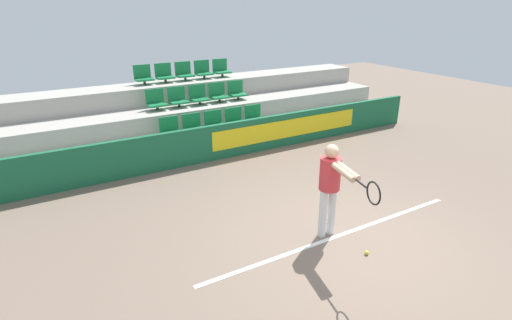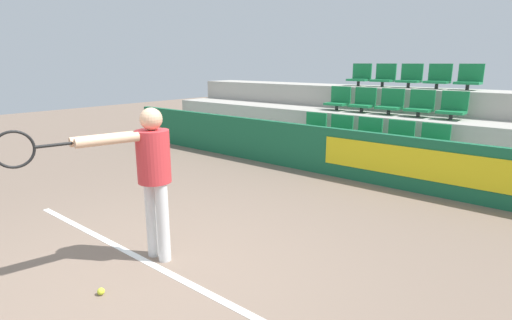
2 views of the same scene
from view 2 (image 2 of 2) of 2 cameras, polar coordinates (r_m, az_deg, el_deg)
ground_plane at (r=4.26m, az=-16.41°, el=-15.58°), size 30.00×30.00×0.00m
court_baseline at (r=4.36m, az=-13.97°, el=-14.60°), size 5.20×0.08×0.01m
barrier_wall at (r=7.31m, az=13.53°, el=0.72°), size 12.14×0.14×0.89m
bleacher_tier_front at (r=7.90m, az=15.07°, el=0.12°), size 11.74×1.02×0.50m
bleacher_tier_middle at (r=8.77m, az=18.01°, el=2.92°), size 11.74×1.02×1.00m
bleacher_tier_back at (r=9.69m, az=20.41°, el=5.19°), size 11.74×1.02×1.50m
stadium_chair_0 at (r=8.47m, az=8.23°, el=4.62°), size 0.48×0.38×0.53m
stadium_chair_1 at (r=8.17m, az=11.82°, el=4.15°), size 0.48×0.38×0.53m
stadium_chair_2 at (r=7.92m, az=15.65°, el=3.62°), size 0.48×0.38×0.53m
stadium_chair_3 at (r=7.70m, az=19.72°, el=3.04°), size 0.48×0.38×0.53m
stadium_chair_4 at (r=7.52m, az=24.00°, el=2.42°), size 0.48×0.38×0.53m
stadium_chair_5 at (r=9.29m, az=11.70°, el=8.38°), size 0.48×0.38×0.53m
stadium_chair_6 at (r=9.02m, az=15.09°, el=8.05°), size 0.48×0.38×0.53m
stadium_chair_7 at (r=8.79m, az=18.66°, el=7.66°), size 0.48×0.38×0.53m
stadium_chair_8 at (r=8.59m, az=22.40°, el=7.23°), size 0.48×0.38×0.53m
stadium_chair_9 at (r=8.43m, az=26.30°, el=6.74°), size 0.48×0.38×0.53m
stadium_chair_10 at (r=10.17m, az=14.64°, el=11.49°), size 0.48×0.38×0.53m
stadium_chair_11 at (r=9.93m, az=17.82°, el=11.24°), size 0.48×0.38×0.53m
stadium_chair_12 at (r=9.72m, az=21.14°, el=10.94°), size 0.48×0.38×0.53m
stadium_chair_13 at (r=9.54m, az=24.60°, el=10.59°), size 0.48×0.38×0.53m
stadium_chair_14 at (r=9.40m, az=28.16°, el=10.19°), size 0.48×0.38×0.53m
tennis_player at (r=4.18m, az=-15.19°, el=-1.14°), size 0.49×1.50×1.61m
tennis_ball at (r=4.05m, az=-21.27°, el=-17.09°), size 0.07×0.07×0.07m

